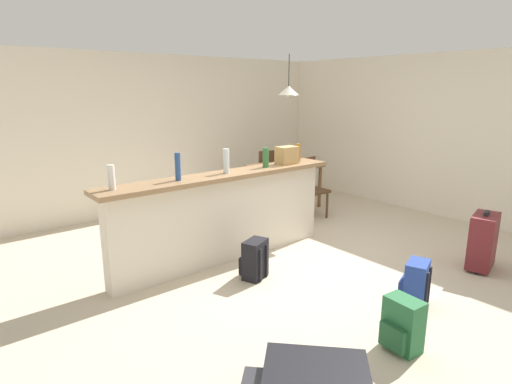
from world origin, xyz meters
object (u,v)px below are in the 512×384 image
Objects in this scene: dining_table at (285,170)px; backpack_black at (254,260)px; bottle_green at (266,158)px; backpack_blue at (415,284)px; bottle_white at (111,177)px; dining_chair_far_side at (266,173)px; dining_chair_near_partition at (309,184)px; bottle_clear at (226,161)px; suitcase_flat_black at (315,382)px; grocery_bag at (287,155)px; backpack_green at (402,325)px; bottle_blue at (178,167)px; suitcase_upright_maroon at (483,241)px; bottle_amber at (298,153)px; pendant_lamp at (289,91)px.

dining_table is 2.62× the size of backpack_black.
backpack_blue is (0.15, -1.98, -0.95)m from bottle_green.
dining_chair_far_side is (3.37, 1.68, -0.64)m from bottle_white.
bottle_white is 3.40m from dining_chair_near_partition.
bottle_clear is 2.64m from suitcase_flat_black.
dining_table is at bearing -94.03° from dining_chair_far_side.
backpack_black is at bearing -149.29° from grocery_bag.
dining_chair_near_partition is 3.52m from backpack_green.
dining_chair_far_side reaches higher than dining_table.
bottle_blue reaches higher than bottle_white.
bottle_clear is 1.14m from backpack_black.
backpack_blue is 1.30m from suitcase_upright_maroon.
backpack_blue is (1.63, 0.26, 0.09)m from suitcase_flat_black.
bottle_amber is 0.25× the size of dining_chair_far_side.
grocery_bag is 2.22m from backpack_blue.
grocery_bag is (2.25, -0.01, -0.01)m from bottle_white.
dining_chair_near_partition reaches higher than backpack_black.
bottle_clear reaches higher than bottle_amber.
bottle_clear reaches higher than suitcase_upright_maroon.
dining_chair_far_side is 3.73m from suitcase_upright_maroon.
backpack_blue is at bearing -109.93° from dining_chair_far_side.
dining_chair_far_side is at bearing 26.52° from bottle_white.
bottle_clear is 2.55m from pendant_lamp.
bottle_white reaches higher than suitcase_flat_black.
pendant_lamp is 3.62m from suitcase_upright_maroon.
bottle_amber reaches higher than backpack_blue.
bottle_amber is 1.70m from backpack_black.
dining_chair_far_side is at bearing 62.69° from backpack_green.
suitcase_flat_black is at bearing -130.58° from dining_table.
bottle_green reaches higher than dining_chair_near_partition.
bottle_white is at bearing 179.10° from bottle_green.
bottle_amber is 2.80m from backpack_green.
grocery_bag reaches higher than suitcase_flat_black.
bottle_clear is at bearing -0.41° from bottle_blue.
bottle_amber is 0.56× the size of backpack_blue.
suitcase_upright_maroon is 2.54m from backpack_black.
dining_chair_near_partition is 1.11× the size of suitcase_flat_black.
grocery_bag is at bearing 30.71° from backpack_black.
bottle_amber reaches higher than grocery_bag.
bottle_white is at bearing -170.32° from dining_chair_near_partition.
suitcase_upright_maroon is at bearing -54.45° from bottle_green.
bottle_white reaches higher than dining_chair_far_side.
dining_chair_far_side is at bearing 95.11° from pendant_lamp.
grocery_bag reaches higher than dining_table.
dining_table is (3.33, 1.16, -0.51)m from bottle_white.
grocery_bag reaches higher than dining_chair_far_side.
dining_chair_near_partition and dining_chair_far_side have the same top height.
dining_table is 1.64× the size of suitcase_upright_maroon.
backpack_black is (1.23, -0.62, -0.96)m from bottle_white.
suitcase_upright_maroon is (-0.09, -3.24, -1.60)m from pendant_lamp.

